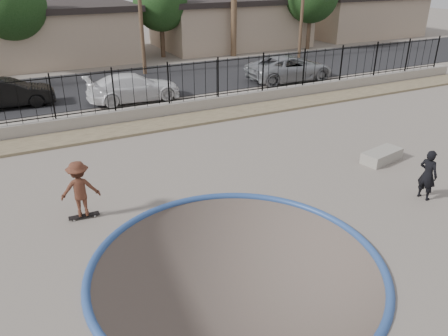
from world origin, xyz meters
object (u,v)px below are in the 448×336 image
(car_b, at_px, (9,93))
(car_d, at_px, (290,68))
(skateboard, at_px, (84,216))
(videographer, at_px, (428,175))
(car_c, at_px, (134,87))
(concrete_ledge, at_px, (382,156))
(skater, at_px, (80,192))

(car_b, height_order, car_d, car_d)
(skateboard, xyz_separation_m, videographer, (9.41, -3.44, 0.72))
(car_b, bearing_deg, car_c, -102.24)
(videographer, distance_m, concrete_ledge, 2.82)
(skater, relative_size, videographer, 1.03)
(skater, xyz_separation_m, concrete_ledge, (10.30, -0.83, -0.60))
(skateboard, bearing_deg, car_d, 39.49)
(concrete_ledge, bearing_deg, car_d, 71.49)
(skateboard, height_order, concrete_ledge, concrete_ledge)
(skater, height_order, car_d, skater)
(concrete_ledge, xyz_separation_m, car_d, (3.82, 11.40, 0.58))
(skater, distance_m, skateboard, 0.75)
(videographer, bearing_deg, skateboard, 61.32)
(skater, relative_size, skateboard, 1.92)
(skateboard, bearing_deg, skater, -42.35)
(concrete_ledge, bearing_deg, car_c, 116.95)
(videographer, xyz_separation_m, car_b, (-10.68, 15.61, -0.05))
(videographer, height_order, concrete_ledge, videographer)
(skater, relative_size, concrete_ledge, 1.01)
(skateboard, xyz_separation_m, car_b, (-1.27, 12.17, 0.67))
(skateboard, height_order, videographer, videographer)
(car_d, bearing_deg, car_b, 85.55)
(concrete_ledge, height_order, car_b, car_b)
(skater, xyz_separation_m, car_b, (-1.27, 12.17, -0.08))
(skateboard, distance_m, car_d, 17.65)
(concrete_ledge, height_order, car_d, car_d)
(car_b, bearing_deg, concrete_ledge, -135.08)
(car_b, bearing_deg, videographer, -142.37)
(skateboard, relative_size, car_b, 0.20)
(skater, xyz_separation_m, skateboard, (-0.00, 0.00, -0.75))
(concrete_ledge, relative_size, car_d, 0.30)
(car_c, xyz_separation_m, car_d, (9.61, 0.00, 0.06))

